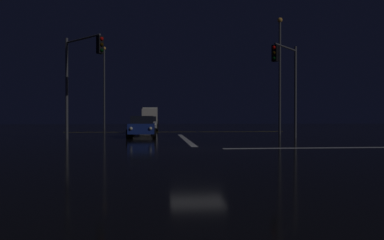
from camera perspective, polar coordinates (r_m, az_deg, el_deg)
ground at (r=16.49m, az=0.88°, el=-4.87°), size 120.00×120.00×0.10m
stop_line_north at (r=23.90m, az=-1.12°, el=-3.08°), size 0.35×12.71×0.01m
centre_line_ns at (r=35.46m, az=-2.56°, el=-1.93°), size 22.00×0.15×0.01m
crosswalk_bar_east at (r=18.88m, az=24.39°, el=-4.07°), size 12.71×0.40×0.01m
sedan_blue at (r=26.11m, az=-8.04°, el=-1.03°), size 2.02×4.33×1.57m
sedan_gray at (r=32.53m, az=-7.98°, el=-0.74°), size 2.02×4.33×1.57m
sedan_silver at (r=39.08m, az=-6.99°, el=-0.54°), size 2.02×4.33×1.57m
sedan_white at (r=44.72m, az=-7.18°, el=-0.41°), size 2.02×4.33×1.57m
sedan_orange at (r=51.50m, az=-6.88°, el=-0.30°), size 2.02×4.33×1.57m
box_truck at (r=59.07m, az=-6.76°, el=0.68°), size 2.68×8.28×3.08m
traffic_signal_nw at (r=23.85m, az=-17.67°, el=7.95°), size 2.90×2.90×6.73m
traffic_signal_ne at (r=25.00m, az=15.13°, el=7.17°), size 2.58×2.58×6.48m
streetlamp_left_far at (r=46.09m, az=-13.97°, el=5.94°), size 0.44×0.44×10.36m
streetlamp_right_near at (r=31.45m, az=13.98°, el=8.17°), size 0.44×0.44×10.00m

